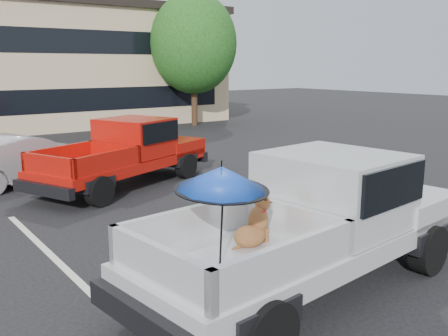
{
  "coord_description": "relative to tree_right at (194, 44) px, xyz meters",
  "views": [
    {
      "loc": [
        -5.31,
        -6.18,
        3.11
      ],
      "look_at": [
        -0.13,
        0.9,
        1.3
      ],
      "focal_mm": 40.0,
      "sensor_mm": 36.0,
      "label": 1
    }
  ],
  "objects": [
    {
      "name": "motel_building",
      "position": [
        -7.0,
        4.99,
        -1.0
      ],
      "size": [
        20.4,
        8.4,
        6.3
      ],
      "color": "#CDB288",
      "rests_on": "ground"
    },
    {
      "name": "ground",
      "position": [
        -9.0,
        -16.0,
        -4.21
      ],
      "size": [
        90.0,
        90.0,
        0.0
      ],
      "primitive_type": "plane",
      "color": "black",
      "rests_on": "ground"
    },
    {
      "name": "tree_back",
      "position": [
        -3.0,
        8.0,
        0.2
      ],
      "size": [
        4.68,
        4.68,
        7.11
      ],
      "color": "#332114",
      "rests_on": "ground"
    },
    {
      "name": "silver_pickup",
      "position": [
        -9.13,
        -17.49,
        -3.16
      ],
      "size": [
        5.87,
        2.58,
        2.06
      ],
      "rotation": [
        0.0,
        0.0,
        0.11
      ],
      "color": "black",
      "rests_on": "ground"
    },
    {
      "name": "stripe_right",
      "position": [
        -6.0,
        -14.0,
        -4.21
      ],
      "size": [
        0.12,
        5.0,
        0.01
      ],
      "primitive_type": "cube",
      "color": "silver",
      "rests_on": "ground"
    },
    {
      "name": "silver_sedan",
      "position": [
        -10.91,
        -8.47,
        -3.55
      ],
      "size": [
        4.24,
        2.58,
        1.32
      ],
      "primitive_type": "imported",
      "rotation": [
        0.0,
        0.0,
        1.89
      ],
      "color": "#B3B5BA",
      "rests_on": "ground"
    },
    {
      "name": "tree_right",
      "position": [
        0.0,
        0.0,
        0.0
      ],
      "size": [
        4.46,
        4.46,
        6.78
      ],
      "color": "#332114",
      "rests_on": "ground"
    },
    {
      "name": "stripe_left",
      "position": [
        -12.0,
        -14.0,
        -4.21
      ],
      "size": [
        0.12,
        5.0,
        0.01
      ],
      "primitive_type": "cube",
      "color": "silver",
      "rests_on": "ground"
    },
    {
      "name": "red_pickup",
      "position": [
        -8.6,
        -10.25,
        -3.26
      ],
      "size": [
        5.56,
        3.7,
        1.74
      ],
      "rotation": [
        0.0,
        0.0,
        0.39
      ],
      "color": "black",
      "rests_on": "ground"
    }
  ]
}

